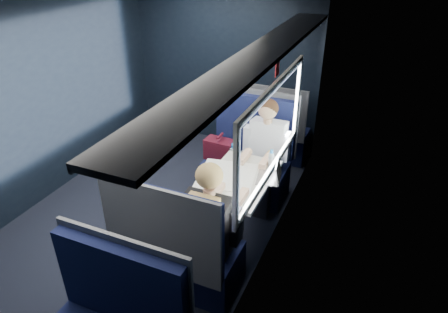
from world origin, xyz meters
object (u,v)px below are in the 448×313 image
at_px(bottle_small, 271,159).
at_px(table, 236,184).
at_px(seat_bay_far, 179,253).
at_px(cup, 274,161).
at_px(seat_bay_near, 247,161).
at_px(man, 265,150).
at_px(seat_row_front, 271,132).
at_px(woman, 213,221).
at_px(laptop, 273,175).

bearing_deg(bottle_small, table, -126.32).
relative_size(table, seat_bay_far, 0.79).
bearing_deg(cup, seat_bay_far, -109.37).
relative_size(seat_bay_near, man, 0.95).
relative_size(table, seat_row_front, 0.86).
bearing_deg(woman, laptop, 71.09).
bearing_deg(laptop, seat_bay_near, 125.56).
relative_size(seat_bay_far, seat_row_front, 1.09).
bearing_deg(laptop, seat_row_front, 107.32).
distance_m(seat_bay_near, bottle_small, 0.80).
height_order(table, man, man).
distance_m(seat_bay_far, cup, 1.40).
relative_size(bottle_small, cup, 2.34).
distance_m(seat_bay_far, laptop, 1.18).
bearing_deg(bottle_small, woman, -99.93).
bearing_deg(table, seat_bay_far, -101.78).
height_order(seat_row_front, woman, woman).
bearing_deg(table, laptop, 16.69).
height_order(seat_bay_far, man, man).
xyz_separation_m(seat_bay_near, woman, (0.27, -1.57, 0.30)).
bearing_deg(seat_bay_near, man, -32.13).
height_order(man, cup, man).
height_order(table, seat_row_front, seat_row_front).
bearing_deg(seat_bay_far, seat_bay_near, 90.59).
height_order(woman, laptop, woman).
height_order(seat_bay_far, woman, woman).
distance_m(table, man, 0.70).
height_order(seat_bay_near, laptop, seat_bay_near).
bearing_deg(laptop, cup, 105.40).
xyz_separation_m(seat_bay_far, man, (0.25, 1.57, 0.30)).
xyz_separation_m(man, bottle_small, (0.18, -0.36, 0.11)).
bearing_deg(cup, bottle_small, -103.59).
xyz_separation_m(seat_row_front, bottle_small, (0.43, -1.45, 0.42)).
bearing_deg(seat_bay_near, woman, -80.34).
distance_m(seat_bay_near, seat_bay_far, 1.74).
bearing_deg(cup, table, -123.69).
bearing_deg(laptop, bottle_small, 111.54).
bearing_deg(woman, seat_bay_near, 99.66).
relative_size(man, woman, 1.00).
bearing_deg(man, woman, -90.00).
height_order(man, bottle_small, man).
height_order(table, laptop, laptop).
bearing_deg(laptop, woman, -108.91).
distance_m(woman, laptop, 0.86).
bearing_deg(table, seat_row_front, 95.80).
bearing_deg(woman, man, 90.00).
distance_m(seat_row_front, woman, 2.54).
relative_size(seat_bay_near, bottle_small, 6.40).
bearing_deg(bottle_small, seat_bay_near, 130.70).
bearing_deg(man, table, -95.52).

